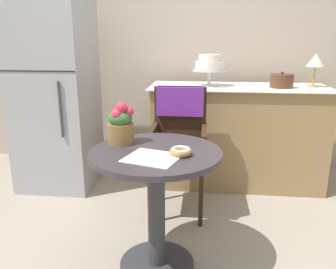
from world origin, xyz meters
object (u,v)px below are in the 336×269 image
at_px(cafe_table, 156,187).
at_px(donut_front, 181,151).
at_px(table_lamp, 316,62).
at_px(flower_vase, 120,124).
at_px(round_layer_cake, 282,81).
at_px(refrigerator, 55,92).
at_px(wicker_chair, 179,130).
at_px(tiered_cake_stand, 210,65).

xyz_separation_m(cafe_table, donut_front, (0.14, -0.06, 0.23)).
xyz_separation_m(cafe_table, table_lamp, (1.18, 1.33, 0.61)).
xyz_separation_m(flower_vase, round_layer_cake, (1.12, 1.15, 0.12)).
bearing_deg(table_lamp, flower_vase, -139.01).
relative_size(table_lamp, refrigerator, 0.17).
xyz_separation_m(wicker_chair, round_layer_cake, (0.83, 0.51, 0.32)).
distance_m(tiered_cake_stand, round_layer_cake, 0.63).
distance_m(donut_front, table_lamp, 1.77).
relative_size(cafe_table, donut_front, 6.09).
xyz_separation_m(flower_vase, refrigerator, (-0.83, 0.99, 0.01)).
bearing_deg(table_lamp, wicker_chair, -152.48).
bearing_deg(tiered_cake_stand, refrigerator, -171.49).
relative_size(cafe_table, flower_vase, 2.94).
xyz_separation_m(round_layer_cake, refrigerator, (-1.95, -0.16, -0.11)).
bearing_deg(refrigerator, flower_vase, -49.95).
distance_m(flower_vase, tiered_cake_stand, 1.32).
height_order(cafe_table, tiered_cake_stand, tiered_cake_stand).
relative_size(flower_vase, tiered_cake_stand, 0.82).
bearing_deg(round_layer_cake, table_lamp, 13.40).
bearing_deg(flower_vase, refrigerator, 130.05).
bearing_deg(tiered_cake_stand, donut_front, -96.20).
xyz_separation_m(donut_front, round_layer_cake, (0.76, 1.32, 0.22)).
height_order(cafe_table, table_lamp, table_lamp).
relative_size(donut_front, refrigerator, 0.07).
bearing_deg(table_lamp, refrigerator, -174.22).
bearing_deg(tiered_cake_stand, cafe_table, -102.48).
height_order(tiered_cake_stand, table_lamp, table_lamp).
bearing_deg(round_layer_cake, refrigerator, -175.33).
bearing_deg(round_layer_cake, flower_vase, -134.26).
xyz_separation_m(wicker_chair, donut_front, (0.07, -0.81, 0.10)).
bearing_deg(flower_vase, round_layer_cake, 45.74).
bearing_deg(cafe_table, flower_vase, 153.11).
distance_m(flower_vase, table_lamp, 1.87).
bearing_deg(flower_vase, wicker_chair, 65.67).
relative_size(donut_front, tiered_cake_stand, 0.39).
xyz_separation_m(cafe_table, round_layer_cake, (0.90, 1.26, 0.45)).
xyz_separation_m(tiered_cake_stand, round_layer_cake, (0.61, -0.04, -0.12)).
distance_m(wicker_chair, donut_front, 0.82).
height_order(flower_vase, tiered_cake_stand, tiered_cake_stand).
bearing_deg(wicker_chair, flower_vase, -114.92).
bearing_deg(donut_front, table_lamp, 53.12).
bearing_deg(round_layer_cake, cafe_table, -125.56).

